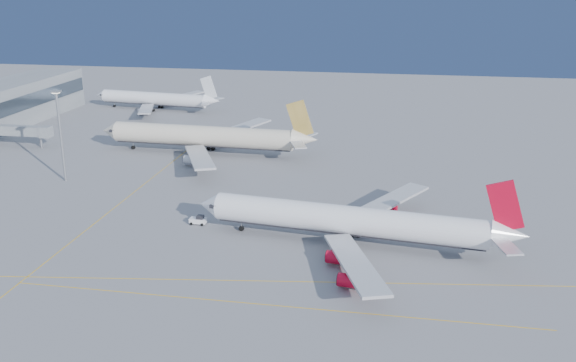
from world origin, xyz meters
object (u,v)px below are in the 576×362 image
object	(u,v)px
airliner_etihad	(207,136)
airliner_third	(157,99)
airliner_virgin	(354,221)
light_mast	(60,128)
pushback_tug	(198,220)

from	to	relation	value
airliner_etihad	airliner_third	size ratio (longest dim) A/B	1.24
airliner_virgin	light_mast	xyz separation A→B (m)	(-78.08, 28.44, 9.19)
airliner_etihad	light_mast	distance (m)	44.36
pushback_tug	light_mast	xyz separation A→B (m)	(-43.99, 23.38, 13.23)
airliner_virgin	light_mast	world-z (taller)	light_mast
airliner_virgin	pushback_tug	world-z (taller)	airliner_virgin
airliner_virgin	light_mast	size ratio (longest dim) A/B	2.78
pushback_tug	light_mast	size ratio (longest dim) A/B	0.15
airliner_etihad	pushback_tug	distance (m)	57.97
pushback_tug	airliner_virgin	bearing A→B (deg)	-6.09
airliner_etihad	pushback_tug	bearing A→B (deg)	-72.66
airliner_etihad	airliner_third	world-z (taller)	airliner_etihad
airliner_etihad	airliner_third	bearing A→B (deg)	125.55
pushback_tug	airliner_etihad	bearing A→B (deg)	107.39
airliner_virgin	airliner_etihad	distance (m)	78.20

